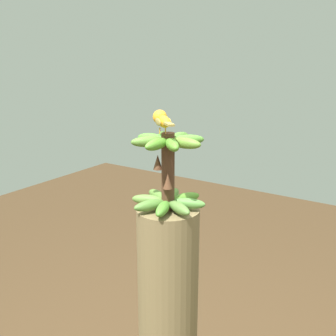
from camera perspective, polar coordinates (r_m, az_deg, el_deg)
banana_bunch at (r=1.59m, az=-0.02°, el=-0.54°), size 0.30×0.30×0.31m
perched_bird at (r=1.54m, az=-0.90°, el=6.84°), size 0.14×0.17×0.09m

